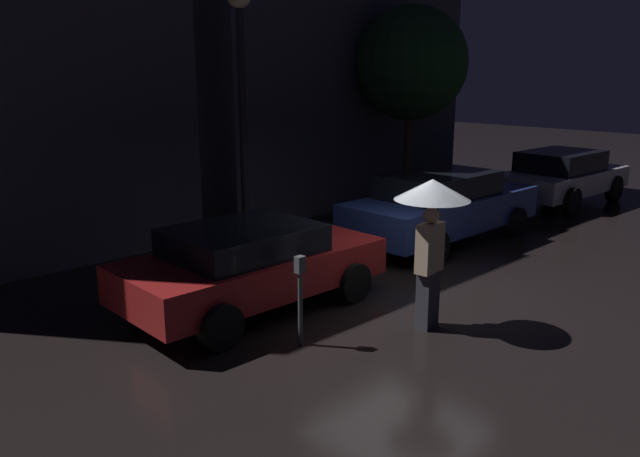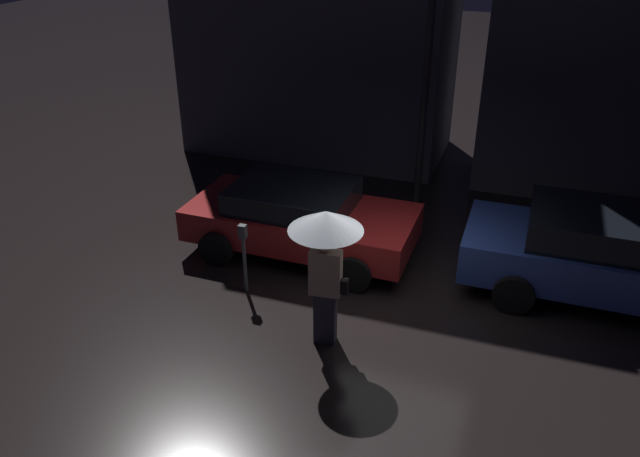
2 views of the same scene
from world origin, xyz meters
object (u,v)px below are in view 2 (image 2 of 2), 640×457
Objects in this scene: parked_car_blue at (616,256)px; street_lamp_near at (429,36)px; pedestrian_with_umbrella at (326,242)px; parking_meter at (244,251)px; parked_car_red at (300,217)px.

parked_car_blue is 0.94× the size of street_lamp_near.
pedestrian_with_umbrella is 2.04m from parking_meter.
parking_meter is (-1.65, 0.81, -0.88)m from pedestrian_with_umbrella.
pedestrian_with_umbrella is (1.28, -2.32, 0.94)m from parked_car_red.
parked_car_blue is at bearing 17.39° from parking_meter.
street_lamp_near is (2.03, 3.79, 2.76)m from parking_meter.
pedestrian_with_umbrella is 0.42× the size of street_lamp_near.
street_lamp_near is at bearing 61.82° from parking_meter.
street_lamp_near reaches higher than pedestrian_with_umbrella.
parked_car_red is at bearing 112.98° from pedestrian_with_umbrella.
parked_car_red is 5.19m from parked_car_blue.
parking_meter is (-5.56, -1.74, -0.02)m from parked_car_blue.
pedestrian_with_umbrella is (-3.91, -2.55, 0.86)m from parked_car_blue.
street_lamp_near is (1.66, 2.28, 2.82)m from parked_car_red.
parked_car_red is 0.86× the size of parked_car_blue.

